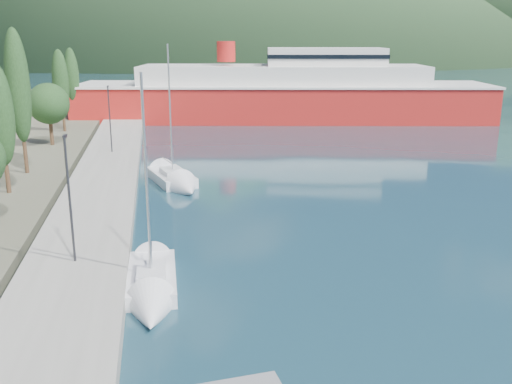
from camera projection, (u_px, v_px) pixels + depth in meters
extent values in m
plane|color=#193946|center=(175.00, 86.00, 130.69)|extent=(1400.00, 1400.00, 0.00)
cube|color=gray|center=(99.00, 196.00, 39.82)|extent=(5.00, 88.00, 0.80)
cylinder|color=#47301E|center=(8.00, 179.00, 39.27)|extent=(0.30, 0.30, 1.95)
ellipsoid|color=#203F1C|center=(0.00, 115.00, 38.10)|extent=(1.80, 1.80, 6.91)
cylinder|color=#47301E|center=(26.00, 158.00, 44.96)|extent=(0.30, 0.30, 2.46)
ellipsoid|color=#203F1C|center=(18.00, 86.00, 43.48)|extent=(1.80, 1.80, 8.71)
cylinder|color=#47301E|center=(51.00, 132.00, 56.47)|extent=(0.36, 0.36, 2.51)
sphere|color=#203F1C|center=(49.00, 104.00, 55.72)|extent=(4.01, 4.01, 4.01)
cylinder|color=#47301E|center=(64.00, 122.00, 64.68)|extent=(0.30, 0.30, 2.01)
ellipsoid|color=#203F1C|center=(61.00, 82.00, 63.48)|extent=(1.80, 1.80, 7.11)
cylinder|color=#47301E|center=(75.00, 112.00, 73.50)|extent=(0.30, 0.30, 2.00)
ellipsoid|color=#203F1C|center=(72.00, 76.00, 72.30)|extent=(1.80, 1.80, 7.08)
cylinder|color=#2D2D33|center=(70.00, 201.00, 26.49)|extent=(0.12, 0.12, 6.00)
cube|color=#2D2D33|center=(65.00, 136.00, 25.93)|extent=(0.15, 0.50, 0.12)
cylinder|color=#2D2D33|center=(110.00, 120.00, 52.08)|extent=(0.12, 0.12, 6.00)
cube|color=#2D2D33|center=(108.00, 86.00, 51.52)|extent=(0.15, 0.50, 0.12)
cube|color=silver|center=(152.00, 280.00, 26.51)|extent=(2.27, 5.41, 0.86)
cube|color=silver|center=(151.00, 272.00, 26.02)|extent=(1.35, 2.17, 0.33)
cylinder|color=silver|center=(146.00, 178.00, 24.85)|extent=(0.12, 0.12, 9.09)
cone|color=silver|center=(151.00, 314.00, 23.24)|extent=(2.23, 2.54, 2.20)
cube|color=silver|center=(171.00, 179.00, 45.18)|extent=(3.94, 6.22, 0.99)
cube|color=silver|center=(173.00, 171.00, 44.67)|extent=(2.06, 2.62, 0.38)
cylinder|color=silver|center=(170.00, 111.00, 43.41)|extent=(0.12, 0.12, 9.88)
cone|color=silver|center=(186.00, 190.00, 41.97)|extent=(3.14, 3.25, 2.52)
cube|color=red|center=(282.00, 104.00, 78.24)|extent=(56.60, 21.41, 5.35)
cube|color=silver|center=(283.00, 85.00, 77.53)|extent=(57.04, 21.82, 0.29)
cube|color=silver|center=(283.00, 76.00, 77.23)|extent=(39.34, 16.35, 2.87)
cube|color=silver|center=(326.00, 57.00, 76.50)|extent=(16.56, 9.83, 2.29)
cylinder|color=red|center=(226.00, 51.00, 76.43)|extent=(2.48, 2.48, 2.68)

